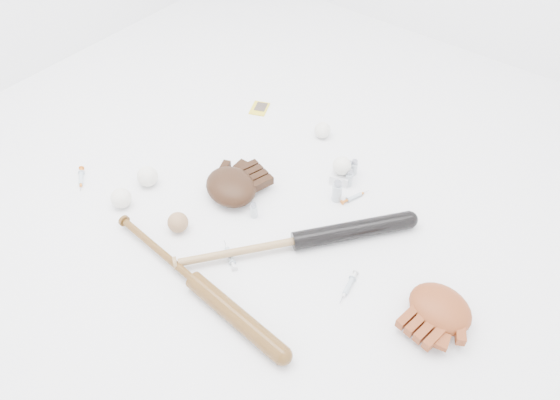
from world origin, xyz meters
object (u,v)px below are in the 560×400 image
Objects in this scene: bat_wood at (195,281)px; glove_dark at (231,186)px; bat_dark at (296,241)px; pedestal at (341,177)px.

bat_wood is 3.20× the size of glove_dark.
bat_dark is at bearing 69.68° from bat_wood.
bat_dark is 0.37m from bat_wood.
bat_wood is 0.44m from glove_dark.
glove_dark reaches higher than bat_wood.
bat_dark is at bearing -80.65° from pedestal.
glove_dark is at bearing -131.25° from pedestal.
glove_dark reaches higher than pedestal.
pedestal is (0.29, 0.33, -0.03)m from glove_dark.
bat_wood reaches higher than pedestal.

